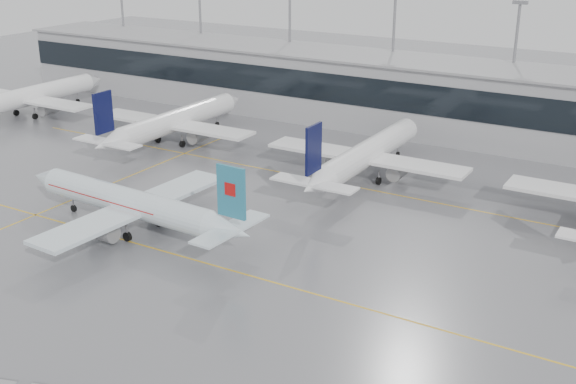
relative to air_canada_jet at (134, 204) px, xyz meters
The scene contains 12 objects.
ground 16.20m from the air_canada_jet, ahead, with size 320.00×320.00×0.00m, color slate.
taxi_line_main 16.20m from the air_canada_jet, ahead, with size 120.00×0.25×0.01m, color gold.
taxi_line_north 31.63m from the air_canada_jet, 60.27° to the left, with size 120.00×0.25×0.01m, color gold.
taxi_line_cross 19.26m from the air_canada_jet, 139.49° to the left, with size 0.25×60.00×0.01m, color gold.
terminal 61.38m from the air_canada_jet, 75.27° to the left, with size 180.00×15.00×12.00m, color #99999D.
terminal_glass 54.21m from the air_canada_jet, 73.23° to the left, with size 180.00×0.20×5.00m, color black.
terminal_roof 61.94m from the air_canada_jet, 75.27° to the left, with size 182.00×16.00×0.40m, color gray.
light_masts 67.87m from the air_canada_jet, 76.57° to the left, with size 156.40×1.00×22.60m.
air_canada_jet is the anchor object (origin of this frame).
parked_jet_a 62.62m from the air_canada_jet, 150.33° to the left, with size 29.64×36.96×11.72m.
parked_jet_b 36.57m from the air_canada_jet, 122.05° to the left, with size 29.64×36.96×11.72m.
parked_jet_c 34.70m from the air_canada_jet, 63.29° to the left, with size 29.64×36.96×11.72m.
Camera 1 is at (40.53, -55.94, 34.75)m, focal length 45.00 mm.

